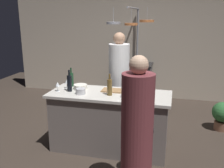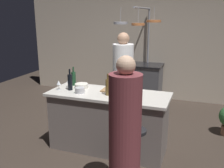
% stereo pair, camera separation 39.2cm
% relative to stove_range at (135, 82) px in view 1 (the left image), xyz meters
% --- Properties ---
extents(ground_plane, '(9.00, 9.00, 0.00)m').
position_rel_stove_range_xyz_m(ground_plane, '(0.00, -2.45, -0.45)').
color(ground_plane, '#382D26').
extents(back_wall, '(6.40, 0.16, 2.60)m').
position_rel_stove_range_xyz_m(back_wall, '(0.00, 0.40, 0.85)').
color(back_wall, '#BCAD99').
rests_on(back_wall, ground_plane).
extents(kitchen_island, '(1.80, 0.72, 0.90)m').
position_rel_stove_range_xyz_m(kitchen_island, '(0.00, -2.45, 0.01)').
color(kitchen_island, slate).
rests_on(kitchen_island, ground_plane).
extents(stove_range, '(0.80, 0.64, 0.89)m').
position_rel_stove_range_xyz_m(stove_range, '(0.00, 0.00, 0.00)').
color(stove_range, '#47474C').
rests_on(stove_range, ground_plane).
extents(chef, '(0.37, 0.37, 1.73)m').
position_rel_stove_range_xyz_m(chef, '(-0.04, -1.61, 0.36)').
color(chef, white).
rests_on(chef, ground_plane).
extents(bar_stool_right, '(0.28, 0.28, 0.68)m').
position_rel_stove_range_xyz_m(bar_stool_right, '(0.59, -3.07, -0.07)').
color(bar_stool_right, '#4C4C51').
rests_on(bar_stool_right, ground_plane).
extents(guest_right, '(0.35, 0.35, 1.64)m').
position_rel_stove_range_xyz_m(guest_right, '(0.56, -3.45, 0.31)').
color(guest_right, brown).
rests_on(guest_right, ground_plane).
extents(overhead_pot_rack, '(0.93, 1.41, 2.17)m').
position_rel_stove_range_xyz_m(overhead_pot_rack, '(0.02, -0.60, 1.25)').
color(overhead_pot_rack, gray).
rests_on(overhead_pot_rack, ground_plane).
extents(potted_plant, '(0.36, 0.36, 0.52)m').
position_rel_stove_range_xyz_m(potted_plant, '(1.79, -1.32, -0.15)').
color(potted_plant, brown).
rests_on(potted_plant, ground_plane).
extents(cutting_board, '(0.32, 0.22, 0.02)m').
position_rel_stove_range_xyz_m(cutting_board, '(0.02, -2.33, 0.46)').
color(cutting_board, '#997047').
rests_on(cutting_board, kitchen_island).
extents(pepper_mill, '(0.05, 0.05, 0.21)m').
position_rel_stove_range_xyz_m(pepper_mill, '(0.20, -2.25, 0.56)').
color(pepper_mill, '#382319').
rests_on(pepper_mill, kitchen_island).
extents(wine_bottle_rose, '(0.07, 0.07, 0.31)m').
position_rel_stove_range_xyz_m(wine_bottle_rose, '(0.46, -2.68, 0.57)').
color(wine_bottle_rose, '#B78C8E').
rests_on(wine_bottle_rose, kitchen_island).
extents(wine_bottle_dark, '(0.07, 0.07, 0.33)m').
position_rel_stove_range_xyz_m(wine_bottle_dark, '(-0.61, -2.50, 0.58)').
color(wine_bottle_dark, black).
rests_on(wine_bottle_dark, kitchen_island).
extents(wine_bottle_red, '(0.07, 0.07, 0.32)m').
position_rel_stove_range_xyz_m(wine_bottle_red, '(0.30, -2.64, 0.58)').
color(wine_bottle_red, '#143319').
rests_on(wine_bottle_red, kitchen_island).
extents(wine_bottle_green, '(0.07, 0.07, 0.30)m').
position_rel_stove_range_xyz_m(wine_bottle_green, '(-0.69, -2.23, 0.57)').
color(wine_bottle_green, '#193D23').
rests_on(wine_bottle_green, kitchen_island).
extents(wine_bottle_amber, '(0.07, 0.07, 0.32)m').
position_rel_stove_range_xyz_m(wine_bottle_amber, '(0.03, -2.55, 0.58)').
color(wine_bottle_amber, brown).
rests_on(wine_bottle_amber, kitchen_island).
extents(wine_glass_near_left_guest, '(0.07, 0.07, 0.15)m').
position_rel_stove_range_xyz_m(wine_glass_near_left_guest, '(-0.71, -2.36, 0.56)').
color(wine_glass_near_left_guest, silver).
rests_on(wine_glass_near_left_guest, kitchen_island).
extents(wine_glass_near_right_guest, '(0.07, 0.07, 0.15)m').
position_rel_stove_range_xyz_m(wine_glass_near_right_guest, '(-0.78, -2.55, 0.56)').
color(wine_glass_near_right_guest, silver).
rests_on(wine_glass_near_right_guest, kitchen_island).
extents(mixing_bowl_steel, '(0.14, 0.14, 0.08)m').
position_rel_stove_range_xyz_m(mixing_bowl_steel, '(-0.40, -2.59, 0.49)').
color(mixing_bowl_steel, '#B7B7BC').
rests_on(mixing_bowl_steel, kitchen_island).
extents(mixing_bowl_ceramic, '(0.21, 0.21, 0.07)m').
position_rel_stove_range_xyz_m(mixing_bowl_ceramic, '(-0.50, -2.34, 0.49)').
color(mixing_bowl_ceramic, silver).
rests_on(mixing_bowl_ceramic, kitchen_island).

